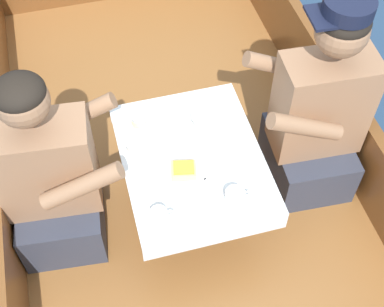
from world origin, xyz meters
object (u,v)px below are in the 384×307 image
(sandwich, at_px, (184,170))
(person_starboard, at_px, (317,116))
(person_port, at_px, (52,180))
(coffee_cup_starboard, at_px, (159,215))
(tin_can, at_px, (139,120))
(coffee_cup_port, at_px, (235,196))

(sandwich, bearing_deg, person_starboard, 11.84)
(person_starboard, bearing_deg, person_port, 3.64)
(coffee_cup_starboard, distance_m, tin_can, 0.51)
(person_port, xyz_separation_m, coffee_cup_starboard, (0.39, -0.32, 0.05))
(person_port, xyz_separation_m, tin_can, (0.41, 0.19, 0.05))
(sandwich, xyz_separation_m, coffee_cup_port, (0.17, -0.18, 0.00))
(person_port, relative_size, sandwich, 8.19)
(person_port, height_order, coffee_cup_port, person_port)
(coffee_cup_starboard, height_order, tin_can, tin_can)
(person_port, height_order, person_starboard, person_starboard)
(person_port, relative_size, coffee_cup_starboard, 9.86)
(person_port, height_order, coffee_cup_starboard, person_port)
(person_starboard, relative_size, sandwich, 8.95)
(person_port, height_order, sandwich, person_port)
(coffee_cup_port, bearing_deg, person_port, 156.17)
(sandwich, relative_size, coffee_cup_port, 1.11)
(person_starboard, distance_m, coffee_cup_starboard, 0.87)
(person_starboard, bearing_deg, coffee_cup_port, 36.24)
(sandwich, bearing_deg, coffee_cup_port, -47.33)
(person_port, bearing_deg, sandwich, -8.16)
(coffee_cup_starboard, bearing_deg, coffee_cup_port, 0.73)
(person_port, bearing_deg, tin_can, 30.20)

